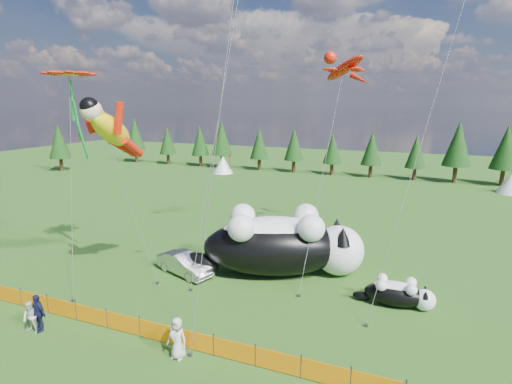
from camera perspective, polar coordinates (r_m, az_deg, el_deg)
ground at (r=22.84m, az=-9.30°, el=-16.46°), size 160.00×160.00×0.00m
safety_fence at (r=20.45m, az=-13.93°, el=-18.79°), size 22.06×0.06×1.10m
tree_line at (r=63.25m, az=12.14°, el=5.90°), size 90.00×4.00×8.00m
festival_tents at (r=57.76m, az=21.95°, el=2.05°), size 50.00×3.20×2.80m
cat_large at (r=26.25m, az=3.67°, el=-7.33°), size 11.74×7.36×4.42m
cat_small at (r=24.08m, az=19.69°, el=-13.45°), size 4.41×1.65×1.59m
car at (r=27.05m, az=-10.15°, el=-10.07°), size 4.50×2.81×1.40m
spectator_b at (r=23.16m, az=-29.51°, el=-15.32°), size 0.81×0.49×1.64m
spectator_c at (r=23.10m, az=-28.72°, el=-14.90°), size 1.21×0.76×1.93m
spectator_e at (r=18.93m, az=-11.20°, el=-19.80°), size 0.96×0.64×1.92m
superhero_kite at (r=23.48m, az=-19.95°, el=8.32°), size 4.89×5.17×11.65m
gecko_kite at (r=29.73m, az=12.50°, el=16.85°), size 5.98×11.40×15.71m
flower_kite at (r=26.98m, az=-25.10°, el=14.70°), size 3.94×5.16×13.16m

